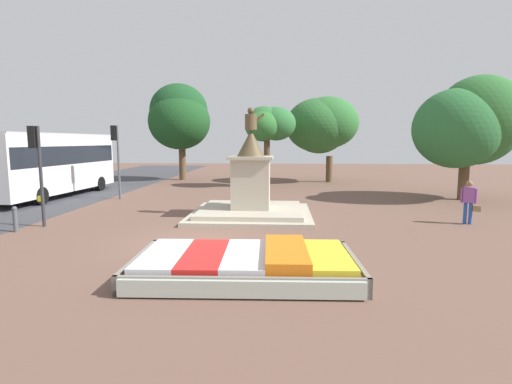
{
  "coord_description": "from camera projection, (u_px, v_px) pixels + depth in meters",
  "views": [
    {
      "loc": [
        2.47,
        -12.08,
        3.16
      ],
      "look_at": [
        1.63,
        1.17,
        1.46
      ],
      "focal_mm": 28.0,
      "sensor_mm": 36.0,
      "label": 1
    }
  ],
  "objects": [
    {
      "name": "city_bus",
      "position": [
        52.0,
        161.0,
        22.31
      ],
      "size": [
        2.93,
        9.78,
        3.58
      ],
      "color": "silver",
      "rests_on": "ground_plane"
    },
    {
      "name": "traffic_light_mid_block",
      "position": [
        37.0,
        158.0,
        14.54
      ],
      "size": [
        0.42,
        0.31,
        3.7
      ],
      "color": "#2D2D33",
      "rests_on": "ground_plane"
    },
    {
      "name": "flower_planter",
      "position": [
        247.0,
        264.0,
        9.44
      ],
      "size": [
        5.36,
        3.27,
        0.66
      ],
      "color": "#38281C",
      "rests_on": "ground_plane"
    },
    {
      "name": "ground_plane",
      "position": [
        202.0,
        242.0,
        12.52
      ],
      "size": [
        88.15,
        88.15,
        0.0
      ],
      "primitive_type": "plane",
      "color": "brown"
    },
    {
      "name": "kerb_bollard_north",
      "position": [
        15.0,
        218.0,
        13.91
      ],
      "size": [
        0.17,
        0.17,
        0.91
      ],
      "color": "#4C5156",
      "rests_on": "ground_plane"
    },
    {
      "name": "park_tree_far_left",
      "position": [
        268.0,
        124.0,
        27.03
      ],
      "size": [
        3.43,
        2.92,
        5.5
      ],
      "color": "#4C3823",
      "rests_on": "ground_plane"
    },
    {
      "name": "park_tree_street_side",
      "position": [
        321.0,
        125.0,
        30.46
      ],
      "size": [
        5.46,
        5.58,
        6.46
      ],
      "color": "brown",
      "rests_on": "ground_plane"
    },
    {
      "name": "traffic_light_far_corner",
      "position": [
        116.0,
        148.0,
        21.51
      ],
      "size": [
        0.41,
        0.28,
        3.99
      ],
      "color": "#4C5156",
      "rests_on": "ground_plane"
    },
    {
      "name": "park_tree_behind_statue",
      "position": [
        472.0,
        122.0,
        20.88
      ],
      "size": [
        6.1,
        5.46,
        6.5
      ],
      "color": "brown",
      "rests_on": "ground_plane"
    },
    {
      "name": "statue_monument",
      "position": [
        251.0,
        193.0,
        16.78
      ],
      "size": [
        4.99,
        4.99,
        4.53
      ],
      "color": "#B4A995",
      "rests_on": "ground_plane"
    },
    {
      "name": "park_tree_far_right",
      "position": [
        179.0,
        117.0,
        31.83
      ],
      "size": [
        4.9,
        4.77,
        7.71
      ],
      "color": "brown",
      "rests_on": "ground_plane"
    },
    {
      "name": "pedestrian_with_handbag",
      "position": [
        469.0,
        200.0,
        15.17
      ],
      "size": [
        0.67,
        0.45,
        1.66
      ],
      "color": "#264CA5",
      "rests_on": "ground_plane"
    }
  ]
}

